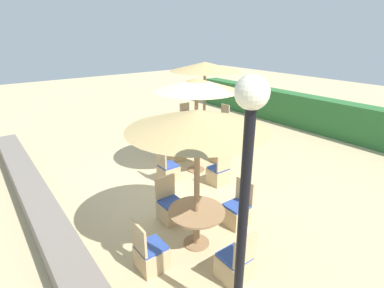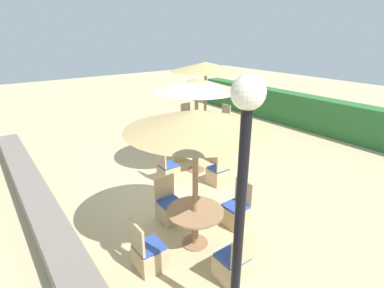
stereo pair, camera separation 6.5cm
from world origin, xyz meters
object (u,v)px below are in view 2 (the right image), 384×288
(parasol_front_right, at_px, (196,121))
(round_table_front_right, at_px, (195,218))
(lamp_post, at_px, (243,165))
(patio_chair_front_right_west, at_px, (170,208))
(parasol_back_left, at_px, (206,67))
(patio_chair_center_north, at_px, (222,153))
(patio_chair_front_right_north, at_px, (236,213))
(parasol_center, at_px, (197,85))
(patio_chair_center_east, at_px, (218,174))
(patio_chair_center_south, at_px, (168,171))
(patio_chair_back_left_west, at_px, (188,120))
(patio_chair_center_west, at_px, (176,151))
(round_table_back_left, at_px, (205,118))
(patio_chair_back_left_south, at_px, (186,130))
(patio_chair_back_left_east, at_px, (222,131))
(round_table_center, at_px, (196,152))
(patio_chair_back_left_north, at_px, (222,121))
(patio_chair_front_right_east, at_px, (233,265))
(patio_chair_front_right_south, at_px, (149,255))

(parasol_front_right, relative_size, round_table_front_right, 2.50)
(lamp_post, height_order, patio_chair_front_right_west, lamp_post)
(parasol_back_left, distance_m, patio_chair_center_north, 3.62)
(parasol_back_left, relative_size, patio_chair_front_right_north, 2.86)
(parasol_center, xyz_separation_m, patio_chair_front_right_west, (1.56, -1.88, -2.14))
(patio_chair_center_east, xyz_separation_m, patio_chair_front_right_west, (0.59, -1.86, 0.00))
(patio_chair_center_south, relative_size, round_table_front_right, 0.91)
(patio_chair_back_left_west, xyz_separation_m, patio_chair_center_west, (2.55, -2.31, 0.00))
(round_table_back_left, height_order, patio_chair_back_left_south, patio_chair_back_left_south)
(patio_chair_back_left_east, xyz_separation_m, patio_chair_center_east, (2.53, -2.42, 0.00))
(patio_chair_back_left_west, xyz_separation_m, round_table_center, (3.54, -2.29, 0.30))
(patio_chair_front_right_west, bearing_deg, patio_chair_back_left_south, -129.11)
(patio_chair_front_right_west, xyz_separation_m, patio_chair_front_right_north, (0.93, 0.99, 0.00))
(patio_chair_back_left_north, distance_m, patio_chair_front_right_north, 6.51)
(patio_chair_back_left_east, bearing_deg, patio_chair_center_west, -166.76)
(patio_chair_center_west, height_order, patio_chair_front_right_east, same)
(patio_chair_back_left_north, bearing_deg, parasol_center, 127.76)
(patio_chair_center_south, relative_size, patio_chair_front_right_west, 1.00)
(patio_chair_front_right_north, bearing_deg, patio_chair_back_left_west, -27.81)
(patio_chair_front_right_north, bearing_deg, patio_chair_back_left_north, -39.61)
(round_table_back_left, relative_size, round_table_front_right, 0.97)
(patio_chair_center_north, xyz_separation_m, round_table_front_right, (2.49, -2.90, 0.29))
(lamp_post, bearing_deg, patio_chair_front_right_east, 137.19)
(patio_chair_front_right_east, bearing_deg, patio_chair_front_right_south, 133.49)
(parasol_center, bearing_deg, patio_chair_center_east, -1.15)
(parasol_back_left, xyz_separation_m, round_table_front_right, (5.00, -4.26, -1.93))
(patio_chair_center_north, bearing_deg, round_table_back_left, -28.52)
(patio_chair_back_left_east, xyz_separation_m, parasol_front_right, (4.04, -4.32, 2.12))
(patio_chair_center_west, height_order, round_table_front_right, patio_chair_center_west)
(patio_chair_back_left_east, xyz_separation_m, patio_chair_front_right_east, (5.06, -4.35, 0.00))
(patio_chair_center_east, bearing_deg, lamp_post, -128.41)
(round_table_back_left, bearing_deg, lamp_post, -36.23)
(patio_chair_center_north, xyz_separation_m, parasol_front_right, (2.49, -2.90, 2.12))
(patio_chair_front_right_east, bearing_deg, patio_chair_back_left_east, 49.30)
(patio_chair_front_right_north, distance_m, patio_chair_front_right_south, 2.01)
(parasol_front_right, bearing_deg, round_table_center, 142.28)
(patio_chair_back_left_south, xyz_separation_m, patio_chair_front_right_east, (6.01, -3.38, 0.00))
(patio_chair_back_left_east, distance_m, patio_chair_center_south, 3.73)
(patio_chair_back_left_east, xyz_separation_m, patio_chair_center_west, (0.57, -2.41, 0.00))
(round_table_front_right, xyz_separation_m, patio_chair_front_right_west, (-0.92, 0.04, -0.29))
(patio_chair_center_south, height_order, patio_chair_front_right_north, same)
(parasol_back_left, height_order, patio_chair_back_left_west, parasol_back_left)
(patio_chair_back_left_south, relative_size, patio_chair_center_south, 1.00)
(patio_chair_center_north, height_order, patio_chair_front_right_east, same)
(patio_chair_front_right_north, xyz_separation_m, patio_chair_front_right_east, (1.01, -1.07, 0.00))
(round_table_back_left, distance_m, patio_chair_front_right_north, 5.96)
(patio_chair_back_left_east, distance_m, patio_chair_center_west, 2.48)
(patio_chair_center_west, bearing_deg, round_table_back_left, -147.13)
(round_table_center, bearing_deg, round_table_front_right, -37.72)
(lamp_post, relative_size, parasol_center, 1.29)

